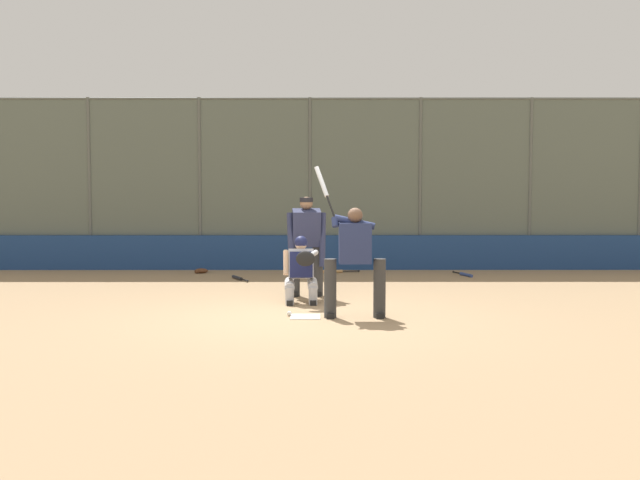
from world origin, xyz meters
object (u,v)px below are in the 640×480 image
object	(u,v)px
batter_at_plate	(354,258)
catcher_behind_plate	(301,269)
spare_bat_third_base_side	(238,278)
baseball_loose	(289,313)
umpire_home	(306,243)
spare_bat_by_padding	(334,271)
spare_bat_near_backstop	(465,274)
fielding_glove_on_dirt	(201,271)

from	to	relation	value
batter_at_plate	catcher_behind_plate	world-z (taller)	batter_at_plate
spare_bat_third_base_side	baseball_loose	xyz separation A→B (m)	(-1.21, 4.33, 0.00)
umpire_home	spare_bat_by_padding	world-z (taller)	umpire_home
batter_at_plate	baseball_loose	distance (m)	1.26
spare_bat_near_backstop	catcher_behind_plate	bearing A→B (deg)	-59.70
batter_at_plate	catcher_behind_plate	size ratio (longest dim) A/B	2.00
spare_bat_by_padding	spare_bat_third_base_side	distance (m)	2.35
spare_bat_third_base_side	fielding_glove_on_dirt	xyz separation A→B (m)	(0.95, -1.16, 0.02)
catcher_behind_plate	spare_bat_by_padding	xyz separation A→B (m)	(-0.63, -4.39, -0.53)
umpire_home	fielding_glove_on_dirt	size ratio (longest dim) A/B	5.79
batter_at_plate	spare_bat_near_backstop	size ratio (longest dim) A/B	2.75
batter_at_plate	umpire_home	distance (m)	2.24
umpire_home	spare_bat_third_base_side	size ratio (longest dim) A/B	2.19
spare_bat_near_backstop	baseball_loose	world-z (taller)	baseball_loose
catcher_behind_plate	spare_bat_third_base_side	xyz separation A→B (m)	(1.35, -3.14, -0.53)
catcher_behind_plate	spare_bat_third_base_side	distance (m)	3.46
catcher_behind_plate	spare_bat_third_base_side	bearing A→B (deg)	-69.23
spare_bat_by_padding	fielding_glove_on_dirt	distance (m)	2.93
catcher_behind_plate	fielding_glove_on_dirt	distance (m)	4.90
spare_bat_by_padding	spare_bat_third_base_side	bearing A→B (deg)	27.55
spare_bat_third_base_side	baseball_loose	size ratio (longest dim) A/B	10.59
batter_at_plate	fielding_glove_on_dirt	distance (m)	6.47
spare_bat_near_backstop	spare_bat_third_base_side	bearing A→B (deg)	-100.08
spare_bat_by_padding	fielding_glove_on_dirt	xyz separation A→B (m)	(2.93, 0.09, 0.02)
umpire_home	spare_bat_near_backstop	distance (m)	4.55
catcher_behind_plate	spare_bat_near_backstop	bearing A→B (deg)	-134.46
batter_at_plate	spare_bat_by_padding	bearing A→B (deg)	-89.10
batter_at_plate	spare_bat_by_padding	xyz separation A→B (m)	(0.16, -5.71, -0.83)
batter_at_plate	spare_bat_by_padding	world-z (taller)	batter_at_plate
catcher_behind_plate	umpire_home	world-z (taller)	umpire_home
spare_bat_third_base_side	fielding_glove_on_dirt	distance (m)	1.50
umpire_home	baseball_loose	distance (m)	2.20
umpire_home	fielding_glove_on_dirt	bearing A→B (deg)	-61.47
spare_bat_near_backstop	baseball_loose	xyz separation A→B (m)	(3.54, 4.98, 0.00)
umpire_home	fielding_glove_on_dirt	xyz separation A→B (m)	(2.37, -3.50, -0.87)
catcher_behind_plate	spare_bat_near_backstop	xyz separation A→B (m)	(-3.39, -3.78, -0.53)
fielding_glove_on_dirt	umpire_home	bearing A→B (deg)	124.12
fielding_glove_on_dirt	baseball_loose	bearing A→B (deg)	111.39
catcher_behind_plate	spare_bat_near_backstop	world-z (taller)	catcher_behind_plate
fielding_glove_on_dirt	catcher_behind_plate	bearing A→B (deg)	118.15
batter_at_plate	spare_bat_third_base_side	size ratio (longest dim) A/B	2.79
spare_bat_by_padding	umpire_home	bearing A→B (deg)	76.44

